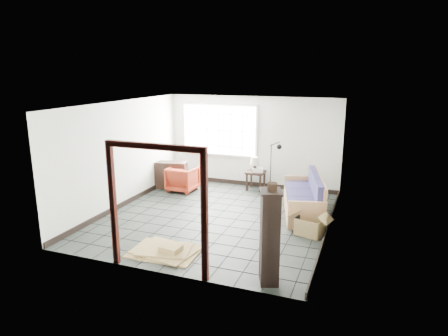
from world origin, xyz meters
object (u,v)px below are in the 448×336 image
at_px(futon_sofa, 306,200).
at_px(armchair, 183,178).
at_px(side_table, 256,175).
at_px(tall_shelf, 270,237).

relative_size(futon_sofa, armchair, 2.96).
relative_size(futon_sofa, side_table, 4.21).
relative_size(armchair, tall_shelf, 0.50).
xyz_separation_m(armchair, tall_shelf, (3.49, -3.97, 0.40)).
distance_m(futon_sofa, tall_shelf, 3.39).
bearing_deg(futon_sofa, side_table, 124.57).
xyz_separation_m(futon_sofa, tall_shelf, (-0.04, -3.36, 0.44)).
bearing_deg(futon_sofa, armchair, 155.92).
distance_m(armchair, side_table, 2.06).
bearing_deg(futon_sofa, tall_shelf, -104.85).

